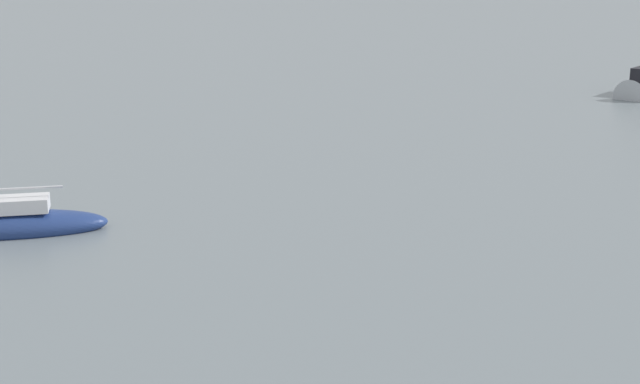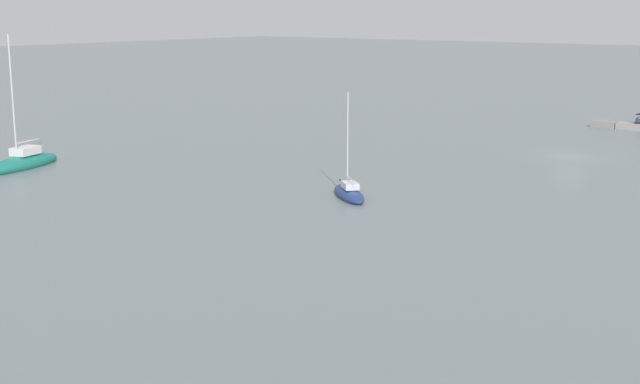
{
  "view_description": "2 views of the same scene",
  "coord_description": "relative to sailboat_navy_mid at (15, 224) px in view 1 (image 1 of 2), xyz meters",
  "views": [
    {
      "loc": [
        22.1,
        50.93,
        8.88
      ],
      "look_at": [
        0.6,
        34.16,
        1.43
      ],
      "focal_mm": 51.39,
      "sensor_mm": 36.0,
      "label": 1
    },
    {
      "loc": [
        -28.42,
        76.19,
        13.26
      ],
      "look_at": [
        5.8,
        30.42,
        1.13
      ],
      "focal_mm": 48.7,
      "sensor_mm": 36.0,
      "label": 2
    }
  ],
  "objects": [
    {
      "name": "sailboat_navy_mid",
      "position": [
        0.0,
        0.0,
        0.0
      ],
      "size": [
        5.44,
        4.99,
        7.77
      ],
      "rotation": [
        0.0,
        0.0,
        4.0
      ],
      "color": "navy",
      "rests_on": "ground_plane"
    }
  ]
}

